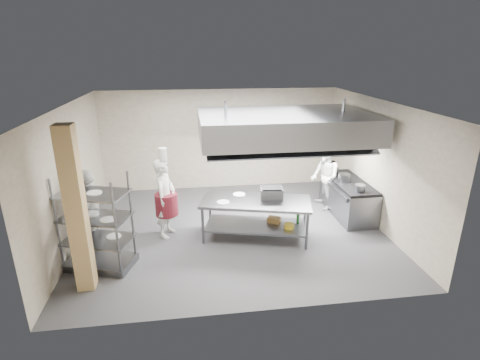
{
  "coord_description": "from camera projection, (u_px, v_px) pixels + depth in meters",
  "views": [
    {
      "loc": [
        -0.95,
        -8.03,
        4.12
      ],
      "look_at": [
        0.2,
        0.2,
        1.18
      ],
      "focal_mm": 28.0,
      "sensor_mm": 36.0,
      "label": 1
    }
  ],
  "objects": [
    {
      "name": "floor",
      "position": [
        233.0,
        229.0,
        9.0
      ],
      "size": [
        7.0,
        7.0,
        0.0
      ],
      "primitive_type": "plane",
      "color": "#2D2D2F",
      "rests_on": "ground"
    },
    {
      "name": "stockpot",
      "position": [
        344.0,
        178.0,
        9.52
      ],
      "size": [
        0.29,
        0.29,
        0.2
      ],
      "primitive_type": "cylinder",
      "color": "gray",
      "rests_on": "range_top"
    },
    {
      "name": "wall_left",
      "position": [
        71.0,
        177.0,
        8.04
      ],
      "size": [
        0.0,
        6.0,
        6.0
      ],
      "primitive_type": "plane",
      "rotation": [
        1.57,
        0.0,
        1.57
      ],
      "color": "gray",
      "rests_on": "ground"
    },
    {
      "name": "wicker_basket",
      "position": [
        274.0,
        220.0,
        8.62
      ],
      "size": [
        0.35,
        0.32,
        0.12
      ],
      "primitive_type": "cube",
      "rotation": [
        0.0,
        0.0,
        -0.55
      ],
      "color": "olive",
      "rests_on": "island_undershelf"
    },
    {
      "name": "island_worktop",
      "position": [
        256.0,
        202.0,
        8.34
      ],
      "size": [
        2.6,
        1.59,
        0.06
      ],
      "primitive_type": "cube",
      "rotation": [
        0.0,
        0.0,
        -0.25
      ],
      "color": "slate",
      "rests_on": "island"
    },
    {
      "name": "chef_plating",
      "position": [
        91.0,
        213.0,
        7.67
      ],
      "size": [
        0.55,
        1.13,
        1.86
      ],
      "primitive_type": "imported",
      "rotation": [
        0.0,
        0.0,
        -1.66
      ],
      "color": "silver",
      "rests_on": "floor"
    },
    {
      "name": "pass_rack",
      "position": [
        96.0,
        222.0,
        7.19
      ],
      "size": [
        1.44,
        1.1,
        1.92
      ],
      "primitive_type": null,
      "rotation": [
        0.0,
        0.0,
        -0.3
      ],
      "color": "gray",
      "rests_on": "floor"
    },
    {
      "name": "hood_strip_a",
      "position": [
        247.0,
        140.0,
        8.73
      ],
      "size": [
        1.6,
        0.12,
        0.04
      ],
      "primitive_type": "cube",
      "color": "white",
      "rests_on": "exhaust_hood"
    },
    {
      "name": "island",
      "position": [
        256.0,
        219.0,
        8.48
      ],
      "size": [
        2.6,
        1.59,
        0.91
      ],
      "primitive_type": null,
      "rotation": [
        0.0,
        0.0,
        -0.25
      ],
      "color": "gray",
      "rests_on": "floor"
    },
    {
      "name": "plate_stack",
      "position": [
        98.0,
        238.0,
        7.3
      ],
      "size": [
        0.28,
        0.28,
        0.05
      ],
      "primitive_type": "cylinder",
      "color": "white",
      "rests_on": "pass_rack"
    },
    {
      "name": "chef_head",
      "position": [
        165.0,
        198.0,
        8.45
      ],
      "size": [
        0.64,
        0.77,
        1.82
      ],
      "primitive_type": "imported",
      "rotation": [
        0.0,
        0.0,
        1.23
      ],
      "color": "silver",
      "rests_on": "floor"
    },
    {
      "name": "cooking_range",
      "position": [
        348.0,
        199.0,
        9.73
      ],
      "size": [
        0.8,
        2.0,
        0.84
      ],
      "primitive_type": "cube",
      "color": "gray",
      "rests_on": "floor"
    },
    {
      "name": "chef_line",
      "position": [
        325.0,
        177.0,
        9.95
      ],
      "size": [
        0.67,
        0.86,
        1.75
      ],
      "primitive_type": "imported",
      "rotation": [
        0.0,
        0.0,
        -1.58
      ],
      "color": "silver",
      "rests_on": "floor"
    },
    {
      "name": "exhaust_hood",
      "position": [
        285.0,
        126.0,
        8.74
      ],
      "size": [
        4.0,
        2.5,
        0.6
      ],
      "primitive_type": "cube",
      "color": "slate",
      "rests_on": "ceiling"
    },
    {
      "name": "island_undershelf",
      "position": [
        255.0,
        225.0,
        8.54
      ],
      "size": [
        2.39,
        1.44,
        0.04
      ],
      "primitive_type": "cube",
      "rotation": [
        0.0,
        0.0,
        -0.25
      ],
      "color": "slate",
      "rests_on": "island"
    },
    {
      "name": "wall_right",
      "position": [
        377.0,
        164.0,
        8.96
      ],
      "size": [
        0.0,
        6.0,
        6.0
      ],
      "primitive_type": "plane",
      "rotation": [
        1.57,
        0.0,
        -1.57
      ],
      "color": "gray",
      "rests_on": "ground"
    },
    {
      "name": "range_top",
      "position": [
        349.0,
        182.0,
        9.58
      ],
      "size": [
        0.78,
        1.96,
        0.06
      ],
      "primitive_type": "cube",
      "color": "black",
      "rests_on": "cooking_range"
    },
    {
      "name": "column",
      "position": [
        76.0,
        212.0,
        6.34
      ],
      "size": [
        0.3,
        0.3,
        3.0
      ],
      "primitive_type": "cube",
      "color": "tan",
      "rests_on": "floor"
    },
    {
      "name": "wall_back",
      "position": [
        220.0,
        140.0,
        11.3
      ],
      "size": [
        7.0,
        0.0,
        7.0
      ],
      "primitive_type": "plane",
      "rotation": [
        1.57,
        0.0,
        0.0
      ],
      "color": "gray",
      "rests_on": "ground"
    },
    {
      "name": "ceiling",
      "position": [
        232.0,
        103.0,
        8.0
      ],
      "size": [
        7.0,
        7.0,
        0.0
      ],
      "primitive_type": "plane",
      "rotation": [
        3.14,
        0.0,
        0.0
      ],
      "color": "silver",
      "rests_on": "wall_back"
    },
    {
      "name": "griddle",
      "position": [
        271.0,
        193.0,
        8.43
      ],
      "size": [
        0.53,
        0.44,
        0.24
      ],
      "primitive_type": "cube",
      "rotation": [
        0.0,
        0.0,
        -0.12
      ],
      "color": "slate",
      "rests_on": "island_worktop"
    },
    {
      "name": "hood_strip_b",
      "position": [
        321.0,
        138.0,
        8.97
      ],
      "size": [
        1.6,
        0.12,
        0.04
      ],
      "primitive_type": "cube",
      "color": "white",
      "rests_on": "exhaust_hood"
    },
    {
      "name": "wall_shelf",
      "position": [
        280.0,
        139.0,
        11.39
      ],
      "size": [
        1.5,
        0.28,
        0.04
      ],
      "primitive_type": "cube",
      "color": "slate",
      "rests_on": "wall_back"
    }
  ]
}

